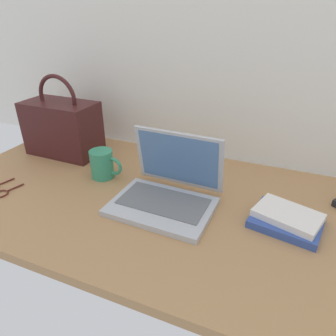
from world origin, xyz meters
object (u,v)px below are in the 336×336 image
object	(u,v)px
coffee_mug	(103,164)
laptop	(168,190)
handbag	(62,127)
book_stack	(287,219)

from	to	relation	value
coffee_mug	laptop	bearing A→B (deg)	-12.29
laptop	handbag	world-z (taller)	handbag
handbag	book_stack	xyz separation A→B (m)	(0.91, -0.16, -0.10)
book_stack	laptop	bearing A→B (deg)	-176.06
coffee_mug	handbag	bearing A→B (deg)	156.05
laptop	handbag	distance (m)	0.58
laptop	coffee_mug	size ratio (longest dim) A/B	2.54
coffee_mug	book_stack	distance (m)	0.64
coffee_mug	handbag	xyz separation A→B (m)	(-0.27, 0.12, 0.06)
laptop	book_stack	xyz separation A→B (m)	(0.36, 0.02, -0.03)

